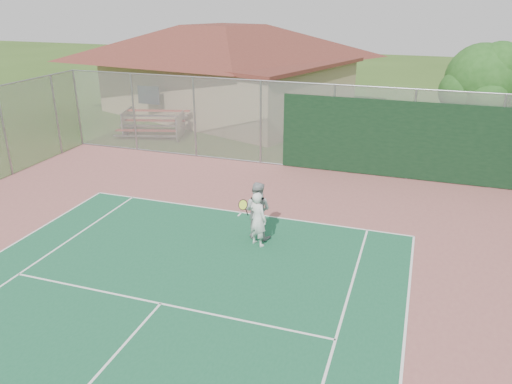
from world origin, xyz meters
TOP-DOWN VIEW (x-y plane):
  - back_fence at (2.11, 16.98)m, footprint 20.08×0.11m
  - side_fence_left at (-10.00, 12.50)m, footprint 0.08×9.00m
  - clubhouse at (-5.99, 25.43)m, footprint 16.32×13.47m
  - bleachers at (-7.58, 19.57)m, footprint 3.59×2.59m
  - tree at (7.59, 20.93)m, footprint 3.57×3.38m
  - player_white_front at (1.22, 9.92)m, footprint 0.87×0.78m
  - player_grey_back at (1.06, 10.37)m, footprint 0.90×0.73m

SIDE VIEW (x-z plane):
  - bleachers at x=-7.58m, z-range 0.03..1.22m
  - player_white_front at x=1.22m, z-range 0.00..1.64m
  - player_grey_back at x=1.06m, z-range 0.00..1.73m
  - back_fence at x=2.11m, z-range -0.09..3.43m
  - side_fence_left at x=-10.00m, z-range 0.00..3.50m
  - clubhouse at x=-5.99m, z-range 0.05..6.09m
  - tree at x=7.59m, z-range 0.78..5.76m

